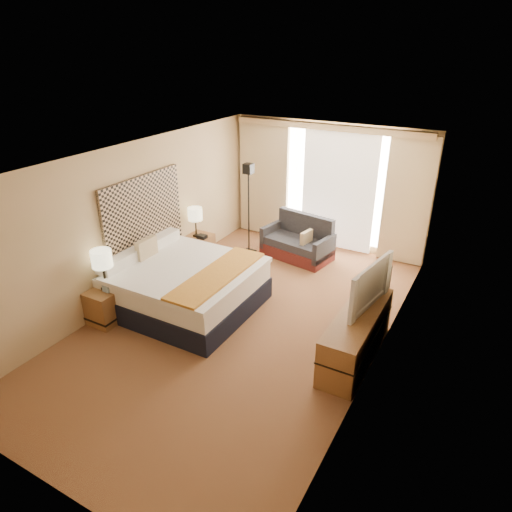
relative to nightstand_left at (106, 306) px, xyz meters
The scene contains 21 objects.
floor 2.16m from the nightstand_left, 29.31° to the left, with size 4.20×7.00×0.02m, color #592419.
ceiling 3.16m from the nightstand_left, 29.31° to the left, with size 4.20×7.00×0.02m, color white.
wall_back 5.02m from the nightstand_left, 67.66° to the left, with size 4.20×0.02×2.60m, color tan.
wall_front 3.25m from the nightstand_left, 52.65° to the right, with size 4.20×0.02×2.60m, color tan.
wall_left 1.49m from the nightstand_left, 102.36° to the left, with size 0.02×7.00×2.60m, color tan.
wall_right 4.23m from the nightstand_left, 14.81° to the left, with size 0.02×7.00×2.60m, color tan.
headboard 1.62m from the nightstand_left, 98.64° to the left, with size 0.06×1.85×1.50m, color black.
nightstand_left is the anchor object (origin of this frame).
nightstand_right 2.50m from the nightstand_left, 90.00° to the left, with size 0.45×0.52×0.55m, color olive.
media_dresser 3.85m from the nightstand_left, 15.84° to the left, with size 0.50×1.80×0.70m, color olive.
window 5.10m from the nightstand_left, 64.87° to the left, with size 2.30×0.02×2.30m, color silver.
curtains 4.95m from the nightstand_left, 67.18° to the left, with size 4.12×0.19×2.56m.
bed 1.27m from the nightstand_left, 50.15° to the left, with size 2.19×2.01×1.07m.
loveseat 4.01m from the nightstand_left, 65.83° to the left, with size 1.49×0.97×0.86m.
floor_lamp 3.57m from the nightstand_left, 78.94° to the left, with size 0.24×0.24×1.89m.
desk_chair 4.18m from the nightstand_left, 28.57° to the left, with size 0.47×0.47×0.98m.
lamp_left 0.79m from the nightstand_left, 85.51° to the left, with size 0.31×0.31×0.66m.
lamp_right 2.56m from the nightstand_left, 90.48° to the left, with size 0.28×0.28×0.59m.
tissue_box 0.34m from the nightstand_left, 26.34° to the left, with size 0.12×0.12×0.11m, color #8AAFD5.
telephone 2.45m from the nightstand_left, 86.85° to the left, with size 0.18×0.14×0.07m, color black.
television 3.95m from the nightstand_left, 19.70° to the left, with size 1.14×0.15×0.66m, color black.
Camera 1 is at (3.17, -5.24, 4.04)m, focal length 32.00 mm.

